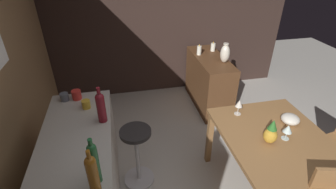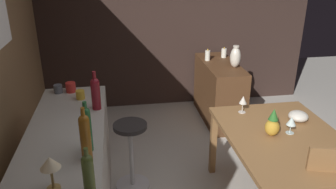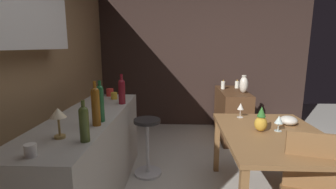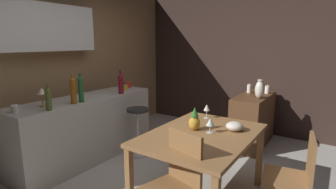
% 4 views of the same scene
% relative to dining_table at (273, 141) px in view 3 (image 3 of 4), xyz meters
% --- Properties ---
extents(wall_kitchen_back, '(5.20, 0.33, 2.60)m').
position_rel_dining_table_xyz_m(wall_kitchen_back, '(-0.06, 2.46, 0.75)').
color(wall_kitchen_back, '#9E7A51').
rests_on(wall_kitchen_back, ground_plane).
extents(wall_side_right, '(0.10, 4.40, 2.60)m').
position_rel_dining_table_xyz_m(wall_side_right, '(2.55, 0.68, 0.64)').
color(wall_side_right, '#33231E').
rests_on(wall_side_right, ground_plane).
extents(dining_table, '(1.36, 0.97, 0.74)m').
position_rel_dining_table_xyz_m(dining_table, '(0.00, 0.00, 0.00)').
color(dining_table, olive).
rests_on(dining_table, ground_plane).
extents(kitchen_counter, '(2.10, 0.60, 0.90)m').
position_rel_dining_table_xyz_m(kitchen_counter, '(-0.01, 1.81, -0.21)').
color(kitchen_counter, '#B2ADA3').
rests_on(kitchen_counter, ground_plane).
extents(sideboard_cabinet, '(1.10, 0.44, 0.82)m').
position_rel_dining_table_xyz_m(sideboard_cabinet, '(1.86, -0.00, -0.25)').
color(sideboard_cabinet, '#56351E').
rests_on(sideboard_cabinet, ground_plane).
extents(bar_stool, '(0.34, 0.34, 0.70)m').
position_rel_dining_table_xyz_m(bar_stool, '(0.51, 1.29, -0.28)').
color(bar_stool, '#262323').
rests_on(bar_stool, ground_plane).
extents(wine_glass_left, '(0.08, 0.08, 0.15)m').
position_rel_dining_table_xyz_m(wine_glass_left, '(0.06, -0.06, 0.19)').
color(wine_glass_left, silver).
rests_on(wine_glass_left, dining_table).
extents(wine_glass_right, '(0.08, 0.08, 0.17)m').
position_rel_dining_table_xyz_m(wine_glass_right, '(0.52, 0.20, 0.21)').
color(wine_glass_right, silver).
rests_on(wine_glass_right, dining_table).
extents(pineapple_centerpiece, '(0.12, 0.12, 0.25)m').
position_rel_dining_table_xyz_m(pineapple_centerpiece, '(0.05, 0.11, 0.18)').
color(pineapple_centerpiece, gold).
rests_on(pineapple_centerpiece, dining_table).
extents(fruit_bowl, '(0.18, 0.18, 0.09)m').
position_rel_dining_table_xyz_m(fruit_bowl, '(0.26, -0.25, 0.13)').
color(fruit_bowl, beige).
rests_on(fruit_bowl, dining_table).
extents(wine_bottle_amber, '(0.07, 0.07, 0.38)m').
position_rel_dining_table_xyz_m(wine_bottle_amber, '(-0.32, 1.61, 0.42)').
color(wine_bottle_amber, '#8C5114').
rests_on(wine_bottle_amber, kitchen_counter).
extents(wine_bottle_ruby, '(0.08, 0.08, 0.35)m').
position_rel_dining_table_xyz_m(wine_bottle_ruby, '(0.48, 1.58, 0.40)').
color(wine_bottle_ruby, maroon).
rests_on(wine_bottle_ruby, kitchen_counter).
extents(wine_bottle_olive, '(0.07, 0.07, 0.30)m').
position_rel_dining_table_xyz_m(wine_bottle_olive, '(-0.68, 1.58, 0.38)').
color(wine_bottle_olive, '#475623').
rests_on(wine_bottle_olive, kitchen_counter).
extents(wine_bottle_green, '(0.06, 0.06, 0.37)m').
position_rel_dining_table_xyz_m(wine_bottle_green, '(-0.21, 1.61, 0.42)').
color(wine_bottle_green, '#1E592D').
rests_on(wine_bottle_green, kitchen_counter).
extents(cup_slate, '(0.12, 0.08, 0.08)m').
position_rel_dining_table_xyz_m(cup_slate, '(0.92, 1.97, 0.28)').
color(cup_slate, '#515660').
rests_on(cup_slate, kitchen_counter).
extents(cup_white, '(0.11, 0.07, 0.08)m').
position_rel_dining_table_xyz_m(cup_white, '(-0.93, 1.82, 0.28)').
color(cup_white, white).
rests_on(cup_white, kitchen_counter).
extents(cup_mustard, '(0.12, 0.08, 0.08)m').
position_rel_dining_table_xyz_m(cup_mustard, '(0.73, 1.74, 0.28)').
color(cup_mustard, gold).
rests_on(cup_mustard, kitchen_counter).
extents(cup_red, '(0.13, 0.10, 0.10)m').
position_rel_dining_table_xyz_m(cup_red, '(0.93, 1.84, 0.29)').
color(cup_red, red).
rests_on(cup_red, kitchen_counter).
extents(counter_lamp, '(0.12, 0.12, 0.23)m').
position_rel_dining_table_xyz_m(counter_lamp, '(-0.63, 1.78, 0.41)').
color(counter_lamp, '#A58447').
rests_on(counter_lamp, kitchen_counter).
extents(pillar_candle_tall, '(0.07, 0.07, 0.15)m').
position_rel_dining_table_xyz_m(pillar_candle_tall, '(2.12, -0.13, 0.22)').
color(pillar_candle_tall, white).
rests_on(pillar_candle_tall, sideboard_cabinet).
extents(pillar_candle_short, '(0.07, 0.07, 0.16)m').
position_rel_dining_table_xyz_m(pillar_candle_short, '(2.02, 0.14, 0.23)').
color(pillar_candle_short, white).
rests_on(pillar_candle_short, sideboard_cabinet).
extents(vase_ceramic_ivory, '(0.14, 0.14, 0.29)m').
position_rel_dining_table_xyz_m(vase_ceramic_ivory, '(1.66, -0.12, 0.30)').
color(vase_ceramic_ivory, beige).
rests_on(vase_ceramic_ivory, sideboard_cabinet).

